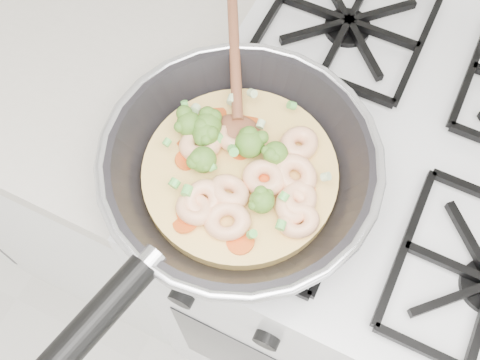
% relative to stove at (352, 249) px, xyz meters
% --- Properties ---
extents(stove, '(0.60, 0.60, 0.92)m').
position_rel_stove_xyz_m(stove, '(0.00, 0.00, 0.00)').
color(stove, white).
rests_on(stove, ground).
extents(counter_left, '(1.00, 0.60, 0.90)m').
position_rel_stove_xyz_m(counter_left, '(-0.80, 0.00, -0.01)').
color(counter_left, white).
rests_on(counter_left, ground).
extents(skillet, '(0.35, 0.61, 0.09)m').
position_rel_stove_xyz_m(skillet, '(-0.18, -0.17, 0.50)').
color(skillet, black).
rests_on(skillet, stove).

